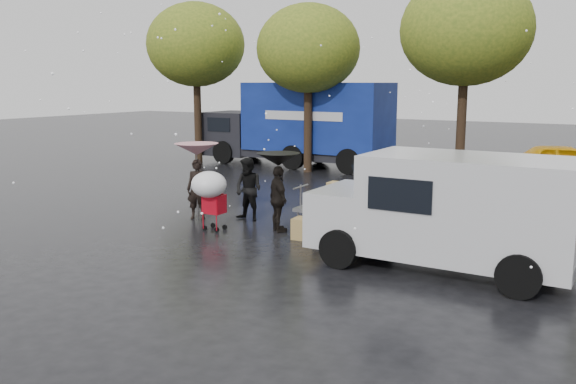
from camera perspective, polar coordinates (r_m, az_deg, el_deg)
The scene contains 14 objects.
ground at distance 14.14m, azimuth -5.22°, elevation -4.27°, with size 90.00×90.00×0.00m, color black.
person_pink at distance 16.00m, azimuth -8.45°, elevation 0.25°, with size 0.57×0.38×1.57m, color black.
person_middle at distance 15.71m, azimuth -3.71°, elevation 0.26°, with size 0.79×0.62×1.62m, color black.
person_black at distance 14.48m, azimuth -0.91°, elevation -0.66°, with size 0.93×0.39×1.59m, color black.
umbrella_pink at distance 15.85m, azimuth -8.55°, elevation 3.98°, with size 1.13×1.13×1.98m.
umbrella_black at distance 14.33m, azimuth -0.92°, elevation 3.06°, with size 1.03×1.03×1.89m.
vendor_cart at distance 14.33m, azimuth 4.07°, elevation -1.08°, with size 1.52×0.80×1.27m.
shopping_cart at distance 14.55m, azimuth -7.33°, elevation 0.39°, with size 0.84×0.84×1.46m.
white_van at distance 11.88m, azimuth 14.80°, elevation -1.63°, with size 4.91×2.18×2.20m.
blue_truck at distance 25.90m, azimuth 1.12°, elevation 6.35°, with size 8.30×2.60×3.50m.
box_ground_near at distance 13.90m, azimuth 1.63°, elevation -3.46°, with size 0.54×0.43×0.48m, color olive.
box_ground_far at distance 14.34m, azimuth 7.01°, elevation -3.34°, with size 0.47×0.37×0.37m, color olive.
yellow_taxi at distance 24.22m, azimuth 24.42°, elevation 2.56°, with size 1.58×3.92×1.34m, color #F5B40C.
tree_row at distance 22.78m, azimuth 8.84°, elevation 13.91°, with size 21.60×4.40×7.12m.
Camera 1 is at (8.03, -11.08, 3.55)m, focal length 38.00 mm.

